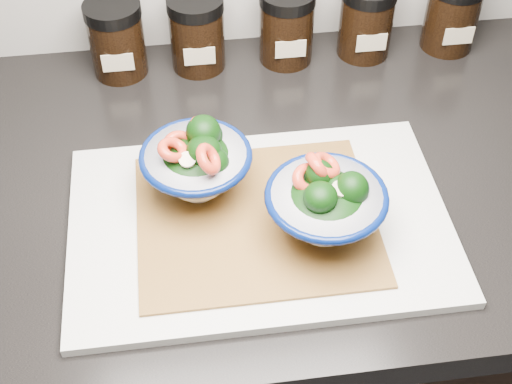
{
  "coord_description": "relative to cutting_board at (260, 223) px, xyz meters",
  "views": [
    {
      "loc": [
        -0.24,
        0.8,
        1.55
      ],
      "look_at": [
        -0.17,
        1.36,
        0.96
      ],
      "focal_mm": 50.0,
      "sensor_mm": 36.0,
      "label": 1
    }
  ],
  "objects": [
    {
      "name": "spice_jar_a",
      "position": [
        -0.16,
        0.33,
        0.05
      ],
      "size": [
        0.08,
        0.08,
        0.11
      ],
      "color": "black",
      "rests_on": "countertop"
    },
    {
      "name": "bowl_right",
      "position": [
        0.07,
        -0.03,
        0.05
      ],
      "size": [
        0.14,
        0.14,
        0.11
      ],
      "rotation": [
        0.0,
        0.0,
        -0.37
      ],
      "color": "white",
      "rests_on": "bamboo_mat"
    },
    {
      "name": "bamboo_mat",
      "position": [
        -0.0,
        0.0,
        0.01
      ],
      "size": [
        0.28,
        0.24,
        0.0
      ],
      "primitive_type": "cube",
      "color": "olive",
      "rests_on": "cutting_board"
    },
    {
      "name": "spice_jar_c",
      "position": [
        0.09,
        0.33,
        0.05
      ],
      "size": [
        0.08,
        0.08,
        0.11
      ],
      "color": "black",
      "rests_on": "countertop"
    },
    {
      "name": "spice_jar_b",
      "position": [
        -0.05,
        0.33,
        0.05
      ],
      "size": [
        0.08,
        0.08,
        0.11
      ],
      "color": "black",
      "rests_on": "countertop"
    },
    {
      "name": "cabinet",
      "position": [
        0.16,
        0.09,
        -0.48
      ],
      "size": [
        3.43,
        0.58,
        0.86
      ],
      "primitive_type": "cube",
      "color": "black",
      "rests_on": "ground"
    },
    {
      "name": "countertop",
      "position": [
        0.16,
        0.09,
        -0.03
      ],
      "size": [
        3.5,
        0.6,
        0.04
      ],
      "primitive_type": "cube",
      "color": "black",
      "rests_on": "cabinet"
    },
    {
      "name": "cutting_board",
      "position": [
        0.0,
        0.0,
        0.0
      ],
      "size": [
        0.45,
        0.3,
        0.01
      ],
      "primitive_type": "cube",
      "color": "silver",
      "rests_on": "countertop"
    },
    {
      "name": "spice_jar_e",
      "position": [
        0.34,
        0.33,
        0.05
      ],
      "size": [
        0.08,
        0.08,
        0.11
      ],
      "color": "black",
      "rests_on": "countertop"
    },
    {
      "name": "bowl_left",
      "position": [
        -0.07,
        0.06,
        0.05
      ],
      "size": [
        0.13,
        0.13,
        0.11
      ],
      "rotation": [
        0.0,
        0.0,
        -0.32
      ],
      "color": "white",
      "rests_on": "bamboo_mat"
    },
    {
      "name": "spice_jar_d",
      "position": [
        0.21,
        0.33,
        0.05
      ],
      "size": [
        0.08,
        0.08,
        0.11
      ],
      "color": "black",
      "rests_on": "countertop"
    }
  ]
}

